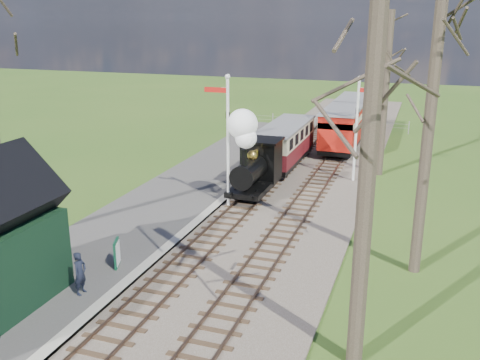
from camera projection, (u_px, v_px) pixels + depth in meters
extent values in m
ellipsoid|color=#385B23|center=(177.00, 187.00, 76.91)|extent=(57.60, 36.00, 16.20)
ellipsoid|color=#385B23|center=(432.00, 225.00, 71.38)|extent=(70.40, 44.00, 19.80)
ellipsoid|color=#385B23|center=(308.00, 189.00, 81.08)|extent=(64.00, 40.00, 18.00)
cube|color=brown|center=(299.00, 176.00, 29.99)|extent=(8.00, 60.00, 0.10)
cube|color=brown|center=(268.00, 172.00, 30.53)|extent=(0.07, 60.00, 0.12)
cube|color=brown|center=(285.00, 173.00, 30.22)|extent=(0.07, 60.00, 0.12)
cube|color=#38281C|center=(277.00, 173.00, 30.39)|extent=(1.60, 60.00, 0.09)
cube|color=brown|center=(313.00, 176.00, 29.72)|extent=(0.07, 60.00, 0.12)
cube|color=brown|center=(331.00, 178.00, 29.40)|extent=(0.07, 60.00, 0.12)
cube|color=#38281C|center=(322.00, 178.00, 29.57)|extent=(1.60, 60.00, 0.09)
cube|color=#474442|center=(155.00, 213.00, 24.26)|extent=(5.00, 44.00, 0.20)
cube|color=#B2AD9E|center=(202.00, 218.00, 23.54)|extent=(0.40, 44.00, 0.21)
cylinder|color=silver|center=(228.00, 145.00, 24.34)|extent=(0.14, 0.14, 6.00)
sphere|color=silver|center=(228.00, 77.00, 23.44)|extent=(0.24, 0.24, 0.24)
cube|color=#B7140F|center=(216.00, 90.00, 23.78)|extent=(1.10, 0.08, 0.22)
cube|color=black|center=(228.00, 115.00, 23.93)|extent=(0.18, 0.06, 0.30)
cylinder|color=silver|center=(356.00, 133.00, 28.26)|extent=(0.14, 0.14, 5.50)
sphere|color=silver|center=(360.00, 78.00, 27.43)|extent=(0.24, 0.24, 0.24)
cube|color=#B7140F|center=(370.00, 90.00, 27.43)|extent=(1.10, 0.08, 0.22)
cube|color=black|center=(357.00, 111.00, 27.93)|extent=(0.18, 0.06, 0.30)
cylinder|color=#382D23|center=(370.00, 136.00, 12.17)|extent=(0.42, 0.42, 12.00)
cylinder|color=#382D23|center=(428.00, 132.00, 17.47)|extent=(0.40, 0.40, 10.00)
cylinder|color=#382D23|center=(385.00, 96.00, 29.18)|extent=(0.39, 0.39, 9.00)
cube|color=slate|center=(327.00, 120.00, 42.75)|extent=(12.60, 0.02, 0.01)
cube|color=slate|center=(327.00, 123.00, 42.84)|extent=(12.60, 0.02, 0.02)
cylinder|color=slate|center=(327.00, 123.00, 42.82)|extent=(0.08, 0.08, 1.00)
cube|color=black|center=(254.00, 185.00, 26.41)|extent=(1.69, 3.97, 0.25)
cylinder|color=black|center=(250.00, 171.00, 25.61)|extent=(1.09, 2.58, 1.09)
cube|color=black|center=(261.00, 160.00, 27.19)|extent=(1.79, 1.59, 1.99)
cylinder|color=black|center=(244.00, 158.00, 24.45)|extent=(0.28, 0.28, 0.79)
sphere|color=gold|center=(252.00, 155.00, 25.67)|extent=(0.52, 0.52, 0.52)
sphere|color=white|center=(246.00, 138.00, 24.14)|extent=(0.99, 0.99, 0.99)
sphere|color=white|center=(242.00, 124.00, 24.12)|extent=(1.39, 1.39, 1.39)
cylinder|color=black|center=(237.00, 194.00, 25.53)|extent=(0.10, 0.64, 0.64)
cylinder|color=black|center=(256.00, 196.00, 25.21)|extent=(0.10, 0.64, 0.64)
cube|color=black|center=(285.00, 158.00, 31.86)|extent=(1.89, 6.95, 0.30)
cube|color=maroon|center=(285.00, 148.00, 31.68)|extent=(1.99, 6.95, 0.89)
cube|color=beige|center=(285.00, 134.00, 31.42)|extent=(1.99, 6.95, 0.89)
cube|color=slate|center=(286.00, 125.00, 31.28)|extent=(2.09, 7.15, 0.12)
cube|color=black|center=(341.00, 144.00, 35.19)|extent=(2.06, 5.41, 0.32)
cube|color=#A9170E|center=(341.00, 135.00, 35.00)|extent=(2.16, 5.41, 0.97)
cube|color=beige|center=(342.00, 120.00, 34.71)|extent=(2.16, 5.41, 0.97)
cube|color=slate|center=(342.00, 112.00, 34.56)|extent=(2.27, 5.63, 0.13)
cube|color=black|center=(352.00, 129.00, 40.16)|extent=(2.06, 5.41, 0.32)
cube|color=#A9170E|center=(353.00, 120.00, 39.97)|extent=(2.16, 5.41, 0.97)
cube|color=beige|center=(354.00, 107.00, 39.68)|extent=(2.16, 5.41, 0.97)
cube|color=slate|center=(354.00, 100.00, 39.52)|extent=(2.27, 5.63, 0.13)
cube|color=#104B2F|center=(117.00, 253.00, 18.67)|extent=(0.31, 0.66, 0.99)
cube|color=silver|center=(118.00, 253.00, 18.67)|extent=(0.22, 0.56, 0.81)
cube|color=#4E321B|center=(39.00, 288.00, 16.78)|extent=(0.88, 1.57, 0.06)
cube|color=#4E321B|center=(34.00, 278.00, 16.81)|extent=(0.52, 1.45, 0.65)
cube|color=#4E321B|center=(29.00, 303.00, 16.19)|extent=(0.06, 0.06, 0.22)
cube|color=#4E321B|center=(48.00, 282.00, 17.46)|extent=(0.06, 0.06, 0.22)
imported|color=#191E2E|center=(80.00, 273.00, 16.76)|extent=(0.35, 0.52, 1.41)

